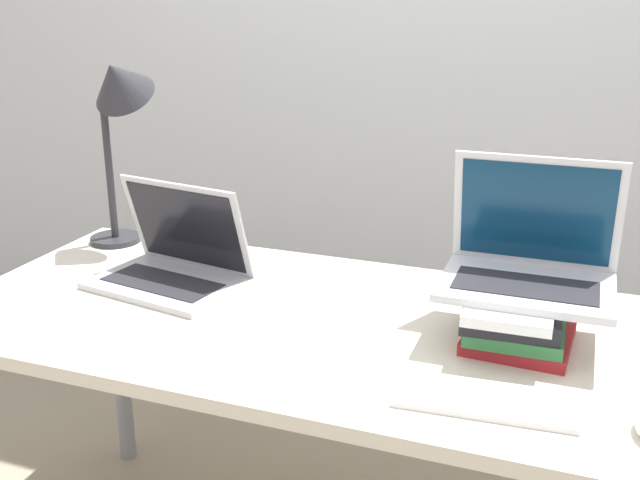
{
  "coord_description": "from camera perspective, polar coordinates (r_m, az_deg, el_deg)",
  "views": [
    {
      "loc": [
        0.5,
        -1.0,
        1.43
      ],
      "look_at": [
        -0.01,
        0.38,
        0.92
      ],
      "focal_mm": 42.0,
      "sensor_mm": 36.0,
      "label": 1
    }
  ],
  "objects": [
    {
      "name": "book_stack",
      "position": [
        1.54,
        14.61,
        -5.82
      ],
      "size": [
        0.22,
        0.27,
        0.11
      ],
      "color": "maroon",
      "rests_on": "desk"
    },
    {
      "name": "wireless_keyboard",
      "position": [
        1.35,
        12.49,
        -11.79
      ],
      "size": [
        0.32,
        0.14,
        0.01
      ],
      "color": "white",
      "rests_on": "desk"
    },
    {
      "name": "wall_back",
      "position": [
        2.43,
        8.85,
        16.82
      ],
      "size": [
        8.0,
        0.05,
        2.7
      ],
      "color": "silver",
      "rests_on": "ground_plane"
    },
    {
      "name": "laptop_on_books",
      "position": [
        1.55,
        15.66,
        -1.57
      ],
      "size": [
        0.34,
        0.25,
        0.25
      ],
      "color": "silver",
      "rests_on": "book_stack"
    },
    {
      "name": "desk",
      "position": [
        1.65,
        0.4,
        -8.39
      ],
      "size": [
        1.69,
        0.76,
        0.74
      ],
      "color": "beige",
      "rests_on": "ground_plane"
    },
    {
      "name": "laptop_left",
      "position": [
        1.83,
        -11.13,
        -1.81
      ],
      "size": [
        0.38,
        0.3,
        0.24
      ],
      "color": "#B2B2B7",
      "rests_on": "desk"
    },
    {
      "name": "desk_lamp",
      "position": [
        2.02,
        -15.22,
        10.1
      ],
      "size": [
        0.23,
        0.2,
        0.54
      ],
      "color": "#28282D",
      "rests_on": "desk"
    }
  ]
}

